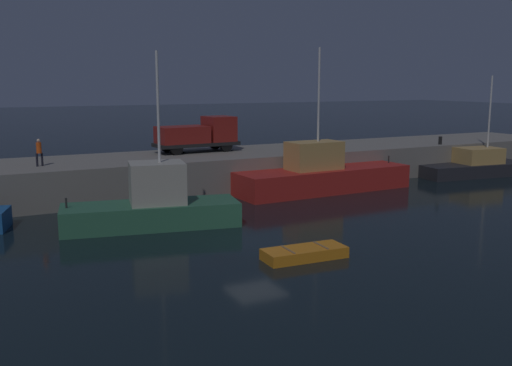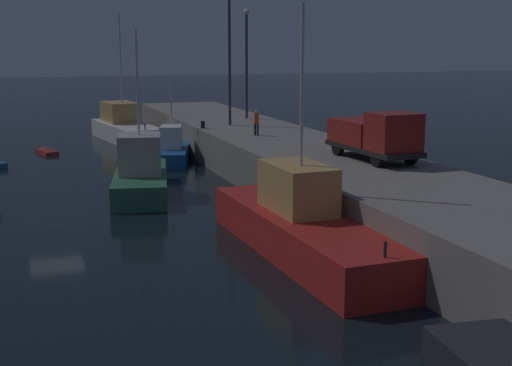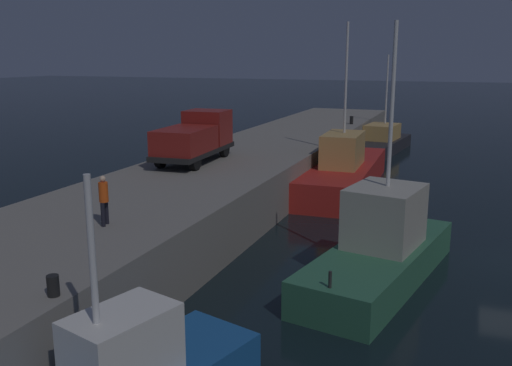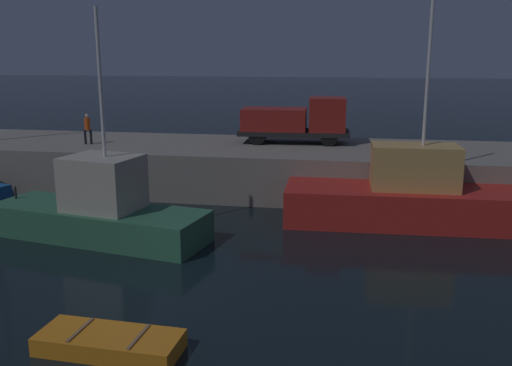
% 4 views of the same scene
% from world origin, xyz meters
% --- Properties ---
extents(ground_plane, '(320.00, 320.00, 0.00)m').
position_xyz_m(ground_plane, '(0.00, 0.00, 0.00)').
color(ground_plane, black).
extents(pier_quay, '(70.23, 7.42, 2.36)m').
position_xyz_m(pier_quay, '(0.00, 13.99, 1.18)').
color(pier_quay, gray).
rests_on(pier_quay, ground).
extents(fishing_trawler_red, '(9.22, 4.41, 8.81)m').
position_xyz_m(fishing_trawler_red, '(-3.45, 4.74, 1.11)').
color(fishing_trawler_red, '#2D6647').
rests_on(fishing_trawler_red, ground).
extents(fishing_boat_blue, '(9.54, 3.99, 7.78)m').
position_xyz_m(fishing_boat_blue, '(24.02, 8.96, 0.79)').
color(fishing_boat_blue, '#232328').
rests_on(fishing_boat_blue, ground).
extents(fishing_boat_orange, '(12.50, 3.68, 9.51)m').
position_xyz_m(fishing_boat_orange, '(9.55, 8.85, 1.09)').
color(fishing_boat_orange, red).
rests_on(fishing_boat_orange, ground).
extents(dinghy_orange_near, '(3.61, 1.55, 0.50)m').
position_xyz_m(dinghy_orange_near, '(0.56, -3.39, 0.23)').
color(dinghy_orange_near, orange).
rests_on(dinghy_orange_near, ground).
extents(utility_truck, '(6.09, 2.49, 2.49)m').
position_xyz_m(utility_truck, '(3.26, 15.28, 3.61)').
color(utility_truck, black).
rests_on(utility_truck, pier_quay).
extents(dockworker, '(0.42, 0.36, 1.63)m').
position_xyz_m(dockworker, '(-7.82, 12.90, 3.29)').
color(dockworker, black).
rests_on(dockworker, pier_quay).
extents(bollard_west, '(0.28, 0.28, 0.63)m').
position_xyz_m(bollard_west, '(22.30, 11.09, 2.68)').
color(bollard_west, black).
rests_on(bollard_west, pier_quay).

